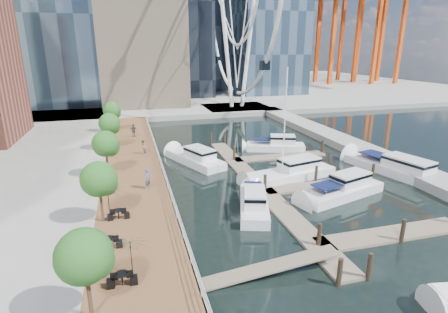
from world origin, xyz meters
TOP-DOWN VIEW (x-y plane):
  - ground at (0.00, 0.00)m, footprint 520.00×520.00m
  - boardwalk at (-9.00, 15.00)m, footprint 6.00×60.00m
  - seawall at (-6.00, 15.00)m, footprint 0.25×60.00m
  - land_far at (0.00, 102.00)m, footprint 200.00×114.00m
  - breakwater at (20.00, 20.00)m, footprint 4.00×60.00m
  - pier at (14.00, 52.00)m, footprint 14.00×12.00m
  - railing at (-6.10, 15.00)m, footprint 0.10×60.00m
  - floating_docks at (7.97, 9.98)m, footprint 16.00×34.00m
  - port_cranes at (67.67, 95.67)m, footprint 40.00×52.00m
  - street_trees at (-11.40, 14.00)m, footprint 2.60×42.60m
  - cafe_tables at (-10.40, -2.00)m, footprint 2.50×13.70m
  - yacht_foreground at (9.52, 5.22)m, footprint 10.03×5.18m
  - pedestrian_near at (-7.77, 9.50)m, footprint 0.78×0.82m
  - pedestrian_mid at (-7.63, 20.75)m, footprint 0.92×1.04m
  - pedestrian_far at (-8.48, 29.80)m, footprint 1.18×0.86m
  - moored_yachts at (7.77, 10.10)m, footprint 26.96×35.70m
  - cafe_seating at (-10.54, -1.26)m, footprint 4.31×17.08m

SIDE VIEW (x-z plane):
  - ground at x=0.00m, z-range 0.00..0.00m
  - yacht_foreground at x=9.52m, z-range -1.07..1.07m
  - moored_yachts at x=7.77m, z-range -5.75..5.75m
  - floating_docks at x=7.97m, z-range -0.81..1.79m
  - boardwalk at x=-9.00m, z-range 0.00..1.00m
  - seawall at x=-6.00m, z-range 0.00..1.00m
  - land_far at x=0.00m, z-range 0.00..1.00m
  - breakwater at x=20.00m, z-range 0.00..1.00m
  - pier at x=14.00m, z-range 0.00..1.00m
  - cafe_tables at x=-10.40m, z-range 1.00..1.74m
  - railing at x=-6.10m, z-range 1.00..2.05m
  - pedestrian_mid at x=-7.63m, z-range 1.00..2.79m
  - pedestrian_far at x=-8.48m, z-range 1.00..2.86m
  - pedestrian_near at x=-7.77m, z-range 1.00..2.89m
  - cafe_seating at x=-10.54m, z-range 0.87..3.50m
  - street_trees at x=-11.40m, z-range 1.99..6.59m
  - port_cranes at x=67.67m, z-range 1.00..39.00m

